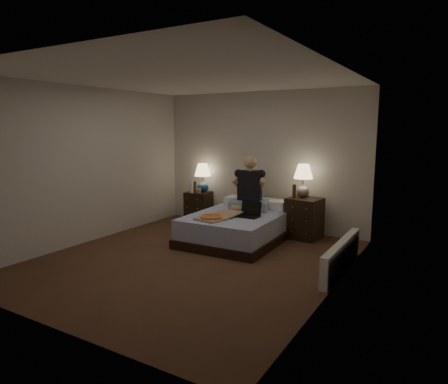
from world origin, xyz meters
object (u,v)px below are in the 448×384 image
Objects in this scene: bed at (238,227)px; laptop at (248,210)px; soda_can at (199,191)px; radiator at (341,256)px; nightstand_right at (304,218)px; lamp_right at (303,181)px; lamp_left at (203,178)px; water_bottle at (191,186)px; beer_bottle_left at (195,187)px; pizza_box at (211,217)px; person at (249,183)px; nightstand_left at (199,207)px; beer_bottle_right at (294,191)px.

bed is 0.45m from laptop.
radiator is (3.05, -1.22, -0.44)m from soda_can.
nightstand_right is 0.63m from lamp_right.
lamp_right reaches higher than nightstand_right.
laptop is at bearing -32.97° from lamp_left.
lamp_left is 1.82m from laptop.
soda_can is (-2.10, -0.04, 0.30)m from nightstand_right.
radiator is (3.24, -1.23, -0.52)m from water_bottle.
water_bottle is 0.10m from beer_bottle_left.
radiator is (1.99, 0.02, -0.29)m from pizza_box.
nightstand_right is 0.74× the size of person.
soda_can is 0.13× the size of pizza_box.
water_bottle reaches higher than nightstand_left.
bed is at bearing 85.68° from pizza_box.
beer_bottle_right is (1.98, -0.23, -0.07)m from lamp_left.
bed is 1.44m from soda_can.
nightstand_right is 2.98× the size of beer_bottle_left.
lamp_left is 0.28m from water_bottle.
pizza_box is at bearing -179.30° from radiator.
soda_can is 1.65m from pizza_box.
person reaches higher than nightstand_right.
person is (-0.82, -0.38, -0.05)m from lamp_right.
lamp_left is (-1.25, 0.85, 0.65)m from bed.
person is 1.22× the size of pizza_box.
beer_bottle_right reaches higher than nightstand_left.
laptop is (1.55, -0.77, -0.14)m from beer_bottle_left.
laptop is at bearing -28.28° from soda_can.
lamp_right is 1.85m from radiator.
nightstand_left is 2.25m from lamp_right.
beer_bottle_right reaches higher than nightstand_right.
soda_can is at bearing 149.68° from bed.
nightstand_left is 2.59× the size of beer_bottle_right.
person is at bearing -10.83° from beer_bottle_left.
bed is 1.94× the size of person.
lamp_right is 2.24× the size of water_bottle.
nightstand_right reaches higher than pizza_box.
beer_bottle_left is at bearing -103.95° from lamp_left.
lamp_left is 1.85m from pizza_box.
lamp_left reaches higher than beer_bottle_left.
lamp_left reaches higher than nightstand_right.
lamp_left reaches higher than radiator.
beer_bottle_right reaches higher than bed.
lamp_right is 0.25m from beer_bottle_right.
bed is at bearing 152.90° from laptop.
person is (1.32, -0.40, 0.62)m from nightstand_left.
person is (-0.73, -0.22, 0.12)m from beer_bottle_right.
beer_bottle_left is at bearing 151.82° from bed.
nightstand_left is at bearing 156.70° from radiator.
lamp_right is 1.74m from pizza_box.
laptop is 0.61m from pizza_box.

